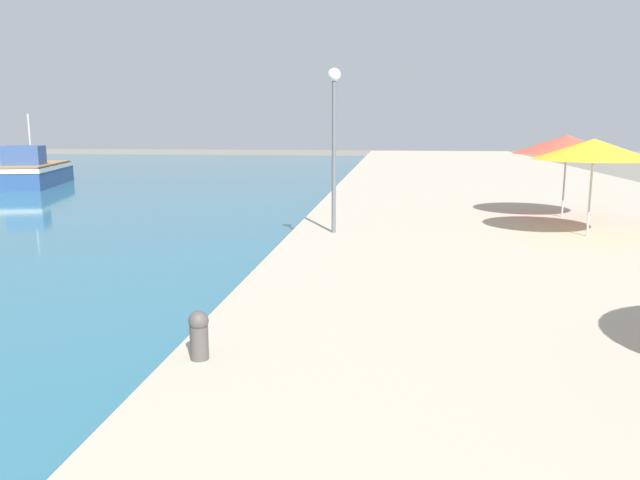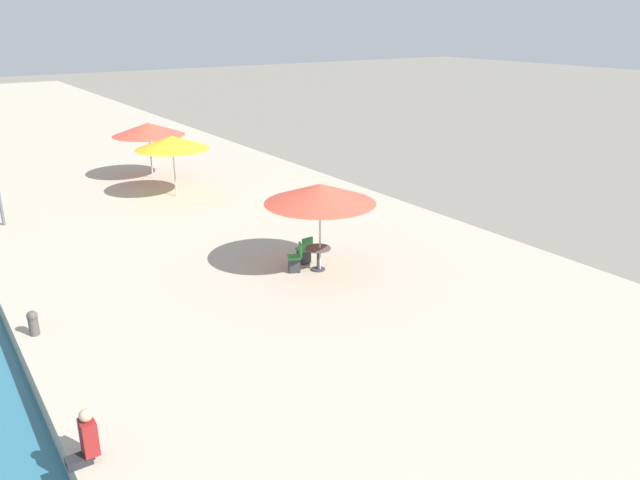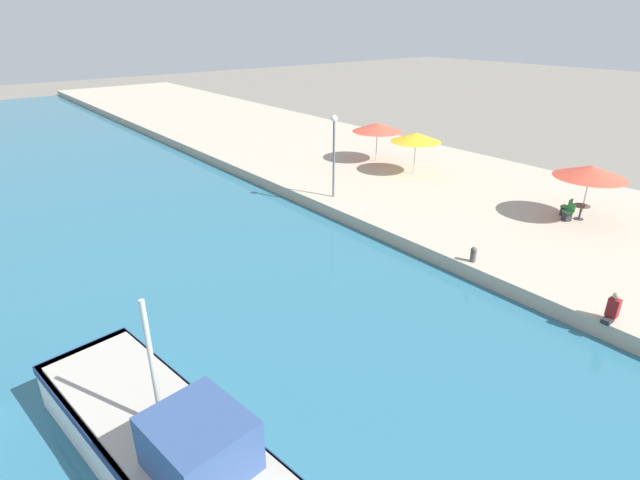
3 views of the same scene
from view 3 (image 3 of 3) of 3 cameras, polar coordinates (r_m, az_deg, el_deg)
quay_promenade at (r=42.98m, az=-3.33°, el=11.08°), size 16.00×90.00×0.67m
fishing_boat_near at (r=12.82m, az=-16.85°, el=-21.75°), size 3.73×9.35×4.78m
cafe_umbrella_pink at (r=27.68m, az=28.55°, el=6.89°), size 3.41×3.41×2.79m
cafe_umbrella_white at (r=32.81m, az=10.92°, el=11.47°), size 3.21×3.21×2.66m
cafe_umbrella_striped at (r=35.50m, az=6.57°, el=12.71°), size 3.45×3.45×2.70m
cafe_table at (r=28.20m, az=27.66°, el=3.13°), size 0.80×0.80×0.74m
cafe_chair_left at (r=27.80m, az=26.45°, el=2.63°), size 0.56×0.54×0.91m
cafe_chair_right at (r=28.49m, az=26.25°, el=3.15°), size 0.43×0.45×0.91m
person_at_quay at (r=19.33m, az=30.44°, el=-6.77°), size 0.57×0.36×1.06m
mooring_bollard at (r=21.62m, az=17.13°, el=-1.53°), size 0.26×0.26×0.65m
lamppost at (r=27.63m, az=1.60°, el=11.07°), size 0.36×0.36×4.56m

